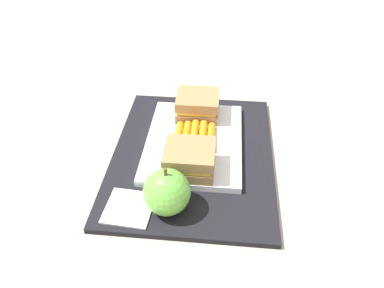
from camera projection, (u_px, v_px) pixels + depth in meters
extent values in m
plane|color=#B7AD99|center=(193.00, 158.00, 0.67)|extent=(2.40, 2.40, 0.00)
cube|color=black|center=(193.00, 156.00, 0.67)|extent=(0.36, 0.28, 0.01)
cube|color=white|center=(194.00, 142.00, 0.68)|extent=(0.23, 0.17, 0.01)
cube|color=#9E7A4C|center=(198.00, 111.00, 0.73)|extent=(0.07, 0.08, 0.02)
cube|color=#F4CC4C|center=(198.00, 105.00, 0.72)|extent=(0.07, 0.07, 0.01)
cube|color=#9E7A4C|center=(198.00, 99.00, 0.71)|extent=(0.07, 0.08, 0.02)
cube|color=#9E7A4C|center=(190.00, 165.00, 0.61)|extent=(0.07, 0.08, 0.02)
cube|color=#F4CC4C|center=(190.00, 159.00, 0.60)|extent=(0.07, 0.07, 0.01)
cube|color=#9E7A4C|center=(190.00, 153.00, 0.59)|extent=(0.07, 0.08, 0.02)
cylinder|color=orange|center=(178.00, 135.00, 0.67)|extent=(0.08, 0.01, 0.02)
cylinder|color=orange|center=(186.00, 136.00, 0.67)|extent=(0.08, 0.01, 0.01)
cylinder|color=orange|center=(195.00, 136.00, 0.67)|extent=(0.08, 0.01, 0.02)
cylinder|color=orange|center=(202.00, 137.00, 0.67)|extent=(0.08, 0.01, 0.02)
cylinder|color=orange|center=(211.00, 137.00, 0.67)|extent=(0.08, 0.01, 0.02)
sphere|color=#66B742|center=(167.00, 192.00, 0.54)|extent=(0.07, 0.07, 0.07)
cylinder|color=brown|center=(165.00, 172.00, 0.52)|extent=(0.01, 0.00, 0.01)
cube|color=white|center=(129.00, 208.00, 0.57)|extent=(0.07, 0.07, 0.00)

